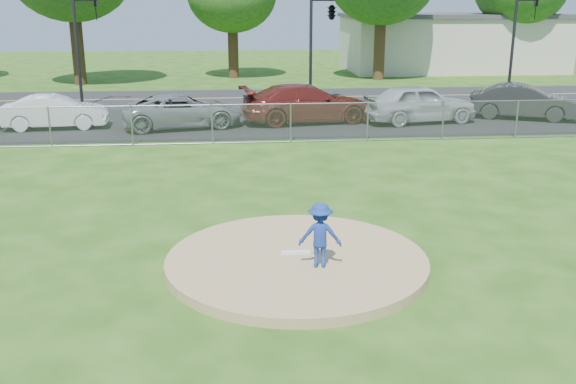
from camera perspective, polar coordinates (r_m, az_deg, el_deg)
name	(u,v)px	position (r m, az deg, el deg)	size (l,w,h in m)	color
ground	(268,155)	(22.87, -1.80, 3.33)	(120.00, 120.00, 0.00)	#214A10
pitchers_mound	(297,261)	(13.33, 0.77, -6.18)	(5.40, 5.40, 0.20)	tan
pitching_rubber	(296,252)	(13.46, 0.69, -5.38)	(0.60, 0.15, 0.04)	white
chain_link_fence	(265,124)	(24.67, -2.09, 6.09)	(40.00, 0.06, 1.50)	gray
parking_lot	(259,122)	(29.22, -2.56, 6.27)	(50.00, 8.00, 0.01)	black
street	(253,98)	(36.62, -3.11, 8.37)	(60.00, 7.00, 0.01)	black
commercial_building	(450,42)	(53.19, 14.19, 12.82)	(16.40, 9.40, 4.30)	beige
traffic_signal_left	(81,40)	(35.08, -17.91, 12.77)	(1.28, 0.20, 5.60)	black
traffic_signal_center	(330,14)	(34.62, 3.72, 15.54)	(1.42, 2.48, 5.60)	black
traffic_signal_right	(518,37)	(37.61, 19.74, 12.81)	(1.28, 0.20, 5.60)	black
pitcher	(320,235)	(12.61, 2.88, -3.85)	(0.85, 0.49, 1.31)	navy
traffic_cone	(130,123)	(27.91, -13.85, 5.96)	(0.32, 0.32, 0.61)	#DE520B
parked_car_white	(55,112)	(29.26, -20.02, 6.72)	(1.51, 4.33, 1.43)	white
parked_car_gray	(182,111)	(28.09, -9.42, 7.13)	(2.38, 5.16, 1.43)	gray
parked_car_darkred	(307,103)	(28.92, 1.67, 7.88)	(2.37, 5.84, 1.70)	maroon
parked_car_pearl	(420,103)	(29.49, 11.62, 7.74)	(2.02, 5.03, 1.71)	#B6B8BA
parked_car_charcoal	(523,102)	(31.78, 20.15, 7.56)	(1.66, 4.77, 1.57)	#262528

